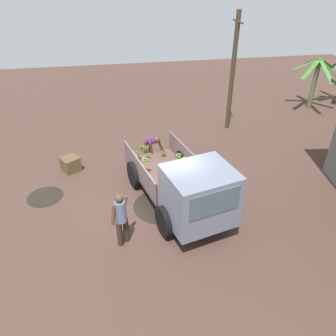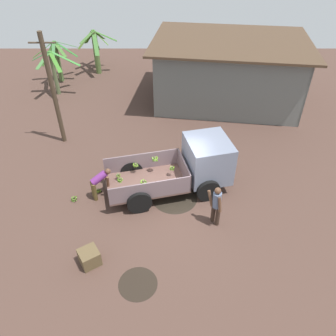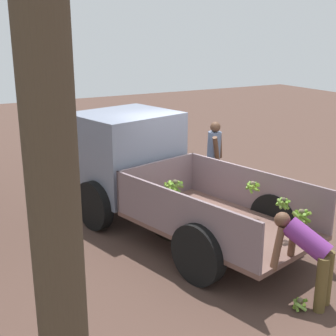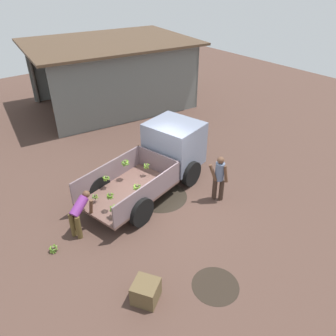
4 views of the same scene
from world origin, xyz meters
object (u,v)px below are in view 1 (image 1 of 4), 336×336
at_px(utility_pole, 233,73).
at_px(wooden_crate_0, 71,164).
at_px(cargo_truck, 191,191).
at_px(person_foreground_visitor, 121,217).
at_px(person_worker_loading, 151,144).
at_px(banana_bunch_on_ground_1, 156,156).
at_px(banana_bunch_on_ground_0, 142,147).

bearing_deg(utility_pole, wooden_crate_0, -69.89).
relative_size(cargo_truck, utility_pole, 0.99).
height_order(utility_pole, wooden_crate_0, utility_pole).
xyz_separation_m(cargo_truck, person_foreground_visitor, (0.59, -2.10, -0.18)).
height_order(person_worker_loading, wooden_crate_0, person_worker_loading).
xyz_separation_m(banana_bunch_on_ground_1, wooden_crate_0, (0.29, -3.36, 0.17)).
xyz_separation_m(person_foreground_visitor, banana_bunch_on_ground_0, (-5.38, 1.15, -0.82)).
bearing_deg(banana_bunch_on_ground_0, cargo_truck, 11.26).
height_order(cargo_truck, person_worker_loading, cargo_truck).
bearing_deg(banana_bunch_on_ground_1, cargo_truck, 6.96).
xyz_separation_m(person_foreground_visitor, banana_bunch_on_ground_1, (-4.49, 1.62, -0.83)).
bearing_deg(person_foreground_visitor, utility_pole, -74.93).
relative_size(utility_pole, banana_bunch_on_ground_1, 22.02).
bearing_deg(person_foreground_visitor, cargo_truck, -110.76).
xyz_separation_m(cargo_truck, banana_bunch_on_ground_1, (-3.90, -0.48, -1.01)).
xyz_separation_m(person_foreground_visitor, wooden_crate_0, (-4.20, -1.73, -0.66)).
distance_m(utility_pole, person_worker_loading, 5.08).
relative_size(person_worker_loading, wooden_crate_0, 2.08).
bearing_deg(person_worker_loading, person_foreground_visitor, -43.45).
height_order(person_foreground_visitor, wooden_crate_0, person_foreground_visitor).
distance_m(person_foreground_visitor, person_worker_loading, 4.58).
distance_m(cargo_truck, person_foreground_visitor, 2.19).
height_order(utility_pole, banana_bunch_on_ground_0, utility_pole).
relative_size(cargo_truck, person_worker_loading, 4.15).
distance_m(person_foreground_visitor, banana_bunch_on_ground_0, 5.56).
bearing_deg(banana_bunch_on_ground_1, person_worker_loading, -56.77).
bearing_deg(banana_bunch_on_ground_0, banana_bunch_on_ground_1, 28.24).
height_order(banana_bunch_on_ground_0, banana_bunch_on_ground_1, banana_bunch_on_ground_0).
xyz_separation_m(utility_pole, banana_bunch_on_ground_1, (2.33, -3.81, -2.56)).
height_order(person_worker_loading, banana_bunch_on_ground_0, person_worker_loading).
relative_size(person_foreground_visitor, wooden_crate_0, 2.82).
bearing_deg(banana_bunch_on_ground_1, wooden_crate_0, -85.10).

